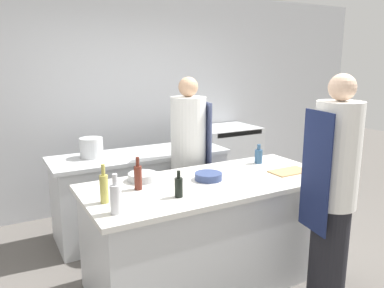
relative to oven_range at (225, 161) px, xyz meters
name	(u,v)px	position (x,y,z in m)	size (l,w,h in m)	color
ground_plane	(211,278)	(-1.32, -1.74, -0.50)	(16.00, 16.00, 0.00)	#605B56
wall_back	(126,100)	(-1.32, 0.39, 0.90)	(8.00, 0.06, 2.80)	silver
prep_counter	(212,230)	(-1.32, -1.74, -0.04)	(2.15, 0.95, 0.91)	silver
pass_counter	(141,192)	(-1.49, -0.53, -0.04)	(1.93, 0.69, 0.91)	silver
oven_range	(225,161)	(0.00, 0.00, 0.00)	(0.85, 0.68, 1.00)	silver
chef_at_prep_near	(333,195)	(-0.73, -2.49, 0.42)	(0.37, 0.35, 1.81)	black
chef_at_stove	(189,161)	(-1.12, -0.97, 0.38)	(0.40, 0.39, 1.74)	black
bottle_olive_oil	(259,156)	(-0.62, -1.48, 0.49)	(0.08, 0.08, 0.19)	#2D5175
bottle_vinegar	(138,177)	(-1.94, -1.64, 0.52)	(0.06, 0.06, 0.26)	#5B2319
bottle_wine	(104,188)	(-2.25, -1.79, 0.52)	(0.06, 0.06, 0.28)	#B2A84C
bottle_cooking_oil	(116,198)	(-2.24, -2.02, 0.52)	(0.07, 0.07, 0.27)	silver
bottle_sauce	(179,187)	(-1.74, -1.94, 0.49)	(0.06, 0.06, 0.20)	black
bowl_mixing_large	(143,177)	(-1.83, -1.45, 0.44)	(0.25, 0.25, 0.06)	#B7BABC
bowl_prep_small	(208,176)	(-1.33, -1.70, 0.44)	(0.23, 0.23, 0.06)	navy
cutting_board	(289,171)	(-0.57, -1.86, 0.42)	(0.36, 0.20, 0.01)	tan
stockpot	(91,148)	(-2.00, -0.46, 0.52)	(0.24, 0.24, 0.21)	silver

